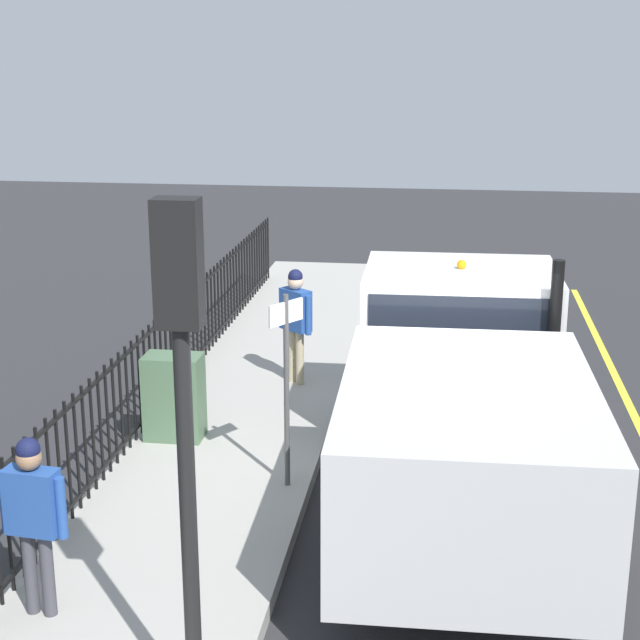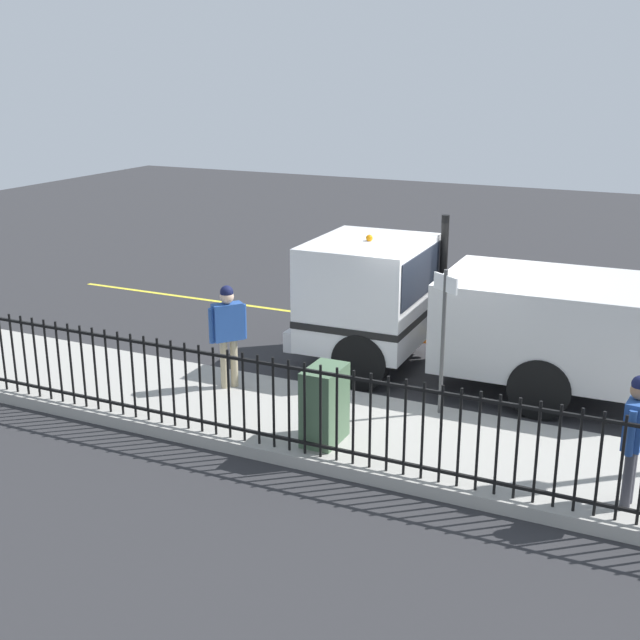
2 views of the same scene
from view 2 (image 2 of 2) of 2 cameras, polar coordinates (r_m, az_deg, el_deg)
The scene contains 10 objects.
ground_plane at distance 14.06m, azimuth 9.21°, elevation -4.36°, with size 49.36×49.36×0.00m, color #2B2B2D.
sidewalk_slab at distance 11.67m, azimuth 5.47°, elevation -8.38°, with size 2.48×22.43×0.18m, color #A3A099.
lane_marking at distance 16.47m, azimuth 11.81°, elevation -1.27°, with size 0.12×20.19×0.01m, color yellow.
work_truck at distance 13.85m, azimuth 9.61°, elevation 0.94°, with size 2.49×6.15×2.64m.
worker_standing at distance 12.98m, azimuth -6.47°, elevation -0.39°, with size 0.51×0.47×1.70m.
pedestrian_distant at distance 10.07m, azimuth 21.21°, elevation -7.03°, with size 0.61×0.25×1.63m.
iron_fence at distance 10.44m, azimuth 3.53°, elevation -7.03°, with size 0.04×19.11×1.30m.
utility_cabinet at distance 11.18m, azimuth 0.32°, elevation -5.96°, with size 0.71×0.45×1.08m, color #4C6B4C.
traffic_cone at distance 16.08m, azimuth 7.50°, elevation -0.32°, with size 0.44×0.44×0.64m, color orange.
street_sign at distance 11.94m, azimuth 8.65°, elevation -0.32°, with size 0.30×0.43×2.20m.
Camera 2 is at (12.64, 3.48, 5.10)m, focal length 45.71 mm.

